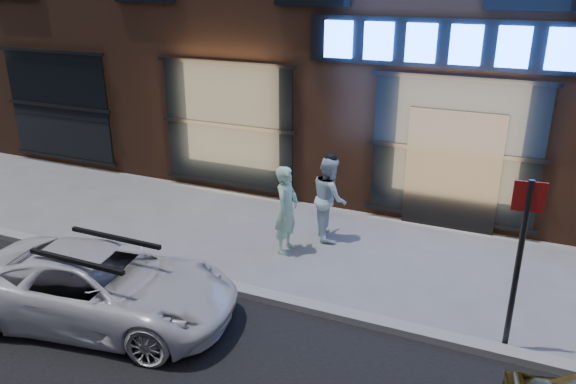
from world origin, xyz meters
name	(u,v)px	position (x,y,z in m)	size (l,w,h in m)	color
ground	(402,332)	(0.00, 0.00, 0.00)	(90.00, 90.00, 0.00)	slate
curb	(402,329)	(0.00, 0.00, 0.06)	(60.00, 0.25, 0.12)	gray
man_bowtie	(287,210)	(-2.55, 1.69, 0.82)	(0.60, 0.39, 1.63)	#BEF9C6
man_cap	(330,198)	(-2.04, 2.56, 0.81)	(0.79, 0.62, 1.62)	white
white_suv	(101,286)	(-4.11, -1.42, 0.55)	(1.83, 3.97, 1.10)	silver
sign_post	(520,251)	(1.36, 0.21, 1.48)	(0.39, 0.10, 2.44)	#262628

